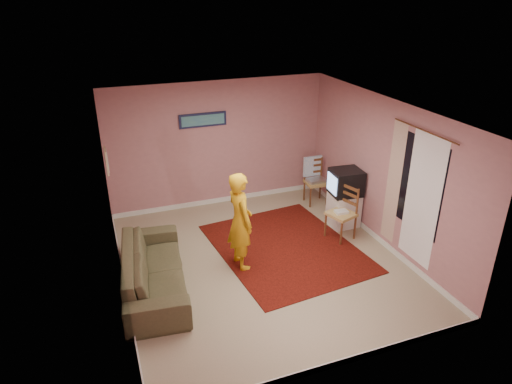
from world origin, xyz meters
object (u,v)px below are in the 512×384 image
object	(u,v)px
crt_tv	(346,182)
chair_b	(342,208)
tv_cabinet	(343,209)
chair_a	(316,177)
sofa	(154,269)
person	(240,221)

from	to	relation	value
crt_tv	chair_b	distance (m)	0.60
tv_cabinet	chair_b	world-z (taller)	chair_b
tv_cabinet	chair_a	size ratio (longest dim) A/B	1.27
chair_b	tv_cabinet	bearing A→B (deg)	126.11
tv_cabinet	sofa	distance (m)	3.83
tv_cabinet	chair_a	distance (m)	1.10
sofa	chair_b	bearing A→B (deg)	-77.82
tv_cabinet	person	size ratio (longest dim) A/B	0.40
crt_tv	chair_a	size ratio (longest dim) A/B	1.17
crt_tv	sofa	world-z (taller)	crt_tv
sofa	person	bearing A→B (deg)	-78.40
crt_tv	chair_a	world-z (taller)	crt_tv
tv_cabinet	chair_a	world-z (taller)	chair_a
tv_cabinet	chair_b	distance (m)	0.60
crt_tv	chair_b	bearing A→B (deg)	-120.87
chair_b	person	bearing A→B (deg)	-101.30
crt_tv	person	bearing A→B (deg)	-159.49
crt_tv	chair_a	bearing A→B (deg)	97.07
tv_cabinet	chair_a	bearing A→B (deg)	92.56
tv_cabinet	crt_tv	world-z (taller)	crt_tv
crt_tv	tv_cabinet	bearing A→B (deg)	0.00
sofa	person	distance (m)	1.53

